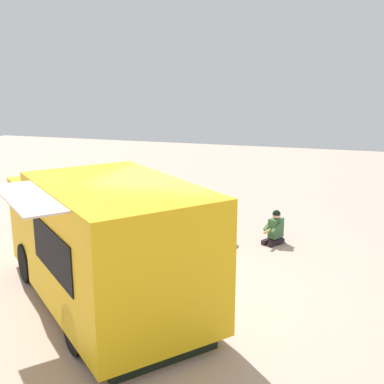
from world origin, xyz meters
TOP-DOWN VIEW (x-y plane):
  - ground_plane at (0.00, 0.00)m, footprint 40.00×40.00m
  - food_truck at (-1.16, -0.78)m, footprint 5.32×4.99m
  - person_customer at (1.36, 3.35)m, footprint 0.63×0.80m
  - planter_flowering_near at (-3.61, 3.50)m, footprint 0.51×0.51m
  - planter_flowering_far at (0.00, 3.10)m, footprint 0.50×0.50m
  - trash_bin at (-1.16, 3.15)m, footprint 0.42×0.42m

SIDE VIEW (x-z plane):
  - ground_plane at x=0.00m, z-range 0.00..0.00m
  - person_customer at x=1.36m, z-range -0.11..0.74m
  - planter_flowering_near at x=-3.61m, z-range 0.02..0.76m
  - planter_flowering_far at x=0.00m, z-range 0.01..0.79m
  - trash_bin at x=-1.16m, z-range 0.00..0.91m
  - food_truck at x=-1.16m, z-range -0.04..2.31m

